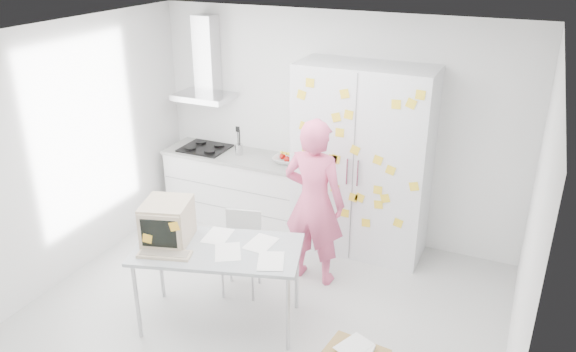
% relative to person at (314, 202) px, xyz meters
% --- Properties ---
extents(floor, '(4.50, 4.00, 0.02)m').
position_rel_person_xyz_m(floor, '(-0.20, -0.84, -0.92)').
color(floor, silver).
rests_on(floor, ground).
extents(walls, '(4.52, 4.01, 2.70)m').
position_rel_person_xyz_m(walls, '(-0.20, -0.12, 0.44)').
color(walls, white).
rests_on(walls, ground).
extents(ceiling, '(4.50, 4.00, 0.02)m').
position_rel_person_xyz_m(ceiling, '(-0.20, -0.84, 1.79)').
color(ceiling, white).
rests_on(ceiling, walls).
extents(counter_run, '(1.84, 0.63, 1.28)m').
position_rel_person_xyz_m(counter_run, '(-1.40, 0.86, -0.44)').
color(counter_run, white).
rests_on(counter_run, ground).
extents(range_hood, '(0.70, 0.48, 1.01)m').
position_rel_person_xyz_m(range_hood, '(-1.85, 0.99, 1.05)').
color(range_hood, silver).
rests_on(range_hood, walls).
extents(tall_cabinet, '(1.50, 0.68, 2.20)m').
position_rel_person_xyz_m(tall_cabinet, '(0.25, 0.83, 0.19)').
color(tall_cabinet, silver).
rests_on(tall_cabinet, ground).
extents(person, '(0.67, 0.45, 1.82)m').
position_rel_person_xyz_m(person, '(0.00, 0.00, 0.00)').
color(person, '#E35883').
rests_on(person, ground).
extents(desk, '(1.67, 1.16, 1.21)m').
position_rel_person_xyz_m(desk, '(-0.83, -1.12, 0.01)').
color(desk, '#A2A9AC').
rests_on(desk, ground).
extents(chair, '(0.48, 0.48, 0.86)m').
position_rel_person_xyz_m(chair, '(-0.60, -0.48, -0.42)').
color(chair, '#BCBDBB').
rests_on(chair, ground).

